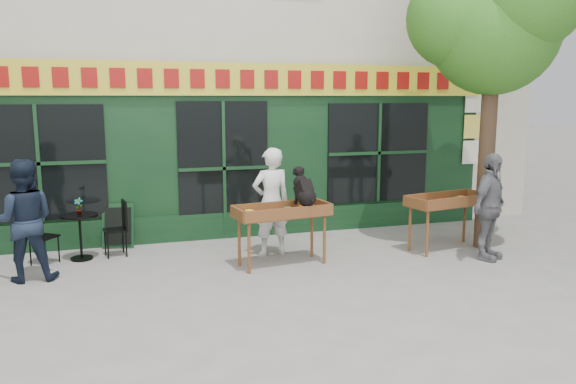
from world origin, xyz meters
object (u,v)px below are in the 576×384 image
at_px(book_cart_center, 282,215).
at_px(bistro_table, 80,228).
at_px(woman, 271,202).
at_px(book_cart_right, 448,204).
at_px(man_right, 490,207).
at_px(dog, 304,185).
at_px(man_left, 24,221).

xyz_separation_m(book_cart_center, bistro_table, (-3.11, 1.28, -0.28)).
distance_m(woman, bistro_table, 3.19).
bearing_deg(book_cart_right, book_cart_center, 169.78).
xyz_separation_m(man_right, bistro_table, (-6.46, 1.98, -0.34)).
height_order(dog, woman, woman).
relative_size(dog, man_left, 0.33).
distance_m(man_right, bistro_table, 6.77).
bearing_deg(man_right, book_cart_center, 137.07).
bearing_deg(bistro_table, man_right, -17.07).
distance_m(book_cart_center, man_left, 3.83).
xyz_separation_m(book_cart_center, woman, (0.00, 0.65, 0.10)).
bearing_deg(book_cart_center, dog, -15.72).
xyz_separation_m(woman, book_cart_right, (3.05, -0.60, -0.10)).
height_order(man_right, man_left, man_left).
relative_size(dog, woman, 0.33).
height_order(book_cart_right, man_right, man_right).
bearing_deg(woman, book_cart_center, 82.41).
relative_size(bistro_table, man_left, 0.42).
bearing_deg(man_left, bistro_table, -127.10).
bearing_deg(man_right, book_cart_right, 80.74).
bearing_deg(book_cart_center, man_right, -19.46).
relative_size(book_cart_center, bistro_table, 2.06).
xyz_separation_m(book_cart_center, man_right, (3.35, -0.70, 0.07)).
xyz_separation_m(dog, book_cart_right, (2.70, 0.10, -0.47)).
xyz_separation_m(book_cart_right, man_right, (0.30, -0.75, 0.07)).
xyz_separation_m(dog, woman, (-0.35, 0.70, -0.37)).
bearing_deg(woman, book_cart_right, 161.21).
distance_m(book_cart_center, bistro_table, 3.37).
bearing_deg(woman, man_right, 150.41).
bearing_deg(book_cart_center, woman, 82.41).
height_order(dog, book_cart_right, dog).
bearing_deg(dog, book_cart_right, -5.58).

